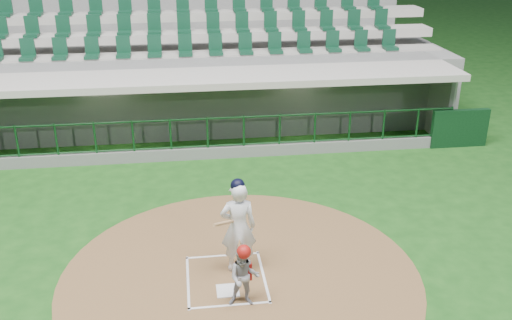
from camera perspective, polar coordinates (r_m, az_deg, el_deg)
The scene contains 8 objects.
ground at distance 11.79m, azimuth -3.14°, elevation -11.02°, with size 120.00×120.00×0.00m, color #154413.
dirt_circle at distance 11.65m, azimuth -1.55°, elevation -11.44°, with size 7.20×7.20×0.01m, color brown.
home_plate at distance 11.21m, azimuth -2.84°, elevation -12.91°, with size 0.43×0.43×0.02m, color silver.
batter_box_chalk at distance 11.54m, azimuth -3.01°, elevation -11.77°, with size 1.55×1.80×0.01m.
dugout_structure at distance 18.48m, azimuth -4.89°, elevation 5.16°, with size 16.40×3.70×3.00m.
seating_deck at distance 21.31m, azimuth -5.66°, elevation 8.84°, with size 17.00×6.72×5.15m.
batter at distance 11.29m, azimuth -1.79°, elevation -6.61°, with size 0.90×0.88×2.02m.
catcher at distance 10.53m, azimuth -1.21°, elevation -11.49°, with size 0.63×0.52×1.25m.
Camera 1 is at (-0.66, -9.76, 6.59)m, focal length 40.00 mm.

